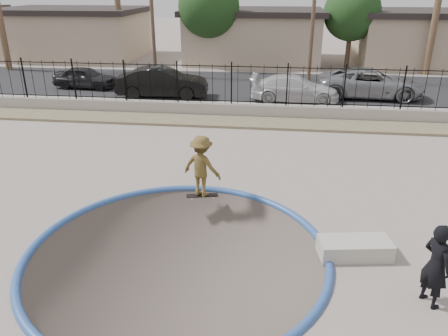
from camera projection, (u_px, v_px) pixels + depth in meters
name	position (u px, v px, depth m)	size (l,w,h in m)	color
ground	(235.00, 128.00, 22.32)	(120.00, 120.00, 2.20)	gray
bowl_pit	(178.00, 253.00, 10.02)	(6.84, 6.84, 1.80)	#51463E
coping_ring	(178.00, 253.00, 10.02)	(7.04, 7.04, 0.20)	#2E5297
rock_strip	(229.00, 122.00, 19.32)	(42.00, 1.60, 0.11)	#877958
retaining_wall	(231.00, 110.00, 20.22)	(42.00, 0.45, 0.60)	#9F958C
fence	(231.00, 84.00, 19.76)	(40.00, 0.04, 1.80)	black
street	(243.00, 85.00, 26.45)	(90.00, 8.00, 0.04)	black
house_west	(73.00, 32.00, 36.08)	(11.60, 8.60, 3.90)	tan
house_center	(254.00, 35.00, 34.37)	(10.60, 8.60, 3.90)	tan
house_east	(440.00, 37.00, 32.77)	(12.60, 8.60, 3.90)	tan
utility_pole_left	(151.00, 1.00, 27.14)	(1.70, 0.24, 9.00)	#473323
street_tree_left	(209.00, 7.00, 30.65)	(4.32, 4.32, 6.36)	#473323
street_tree_mid	(352.00, 12.00, 30.56)	(3.96, 3.96, 5.83)	#473323
skater	(202.00, 169.00, 12.28)	(1.15, 0.66, 1.77)	olive
skateboard	(202.00, 196.00, 12.60)	(0.94, 0.42, 0.08)	black
videographer	(436.00, 265.00, 8.15)	(0.63, 0.41, 1.72)	black
concrete_ledge	(355.00, 248.00, 9.86)	(1.60, 0.70, 0.40)	#AFAB9C
car_a	(85.00, 77.00, 25.42)	(1.47, 3.66, 1.25)	black
car_b	(162.00, 82.00, 23.31)	(1.68, 4.81, 1.59)	black
car_c	(295.00, 89.00, 22.56)	(1.85, 4.54, 1.32)	silver
car_d	(370.00, 83.00, 23.29)	(2.53, 5.48, 1.52)	gray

